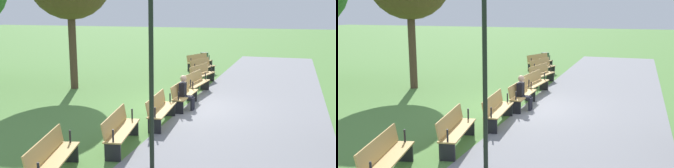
# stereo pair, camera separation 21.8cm
# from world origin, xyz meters

# --- Properties ---
(ground_plane) EXTENTS (120.00, 120.00, 0.00)m
(ground_plane) POSITION_xyz_m (0.00, 0.00, 0.00)
(ground_plane) COLOR #54843D
(path_paving) EXTENTS (31.97, 4.86, 0.01)m
(path_paving) POSITION_xyz_m (0.00, 2.37, 0.00)
(path_paving) COLOR gray
(path_paving) RESTS_ON ground
(bench_0) EXTENTS (2.03, 1.14, 0.89)m
(bench_0) POSITION_xyz_m (-8.71, -1.64, 0.48)
(bench_0) COLOR tan
(bench_0) RESTS_ON ground
(bench_1) EXTENTS (2.05, 0.98, 0.89)m
(bench_1) POSITION_xyz_m (-6.60, -0.96, 0.48)
(bench_1) COLOR tan
(bench_1) RESTS_ON ground
(bench_2) EXTENTS (2.05, 0.82, 0.89)m
(bench_2) POSITION_xyz_m (-4.43, -0.47, 0.48)
(bench_2) COLOR tan
(bench_2) RESTS_ON ground
(bench_3) EXTENTS (2.03, 0.65, 0.89)m
(bench_3) POSITION_xyz_m (-2.22, -0.17, 0.48)
(bench_3) COLOR tan
(bench_3) RESTS_ON ground
(bench_4) EXTENTS (2.00, 0.47, 0.89)m
(bench_4) POSITION_xyz_m (0.00, -0.07, 0.48)
(bench_4) COLOR tan
(bench_4) RESTS_ON ground
(bench_5) EXTENTS (2.03, 0.65, 0.89)m
(bench_5) POSITION_xyz_m (2.22, -0.17, 0.48)
(bench_5) COLOR tan
(bench_5) RESTS_ON ground
(bench_6) EXTENTS (2.05, 0.82, 0.89)m
(bench_6) POSITION_xyz_m (4.43, -0.47, 0.48)
(bench_6) COLOR tan
(bench_6) RESTS_ON ground
(bench_7) EXTENTS (2.05, 0.98, 0.89)m
(bench_7) POSITION_xyz_m (6.60, -0.96, 0.48)
(bench_7) COLOR tan
(bench_7) RESTS_ON ground
(person_seated) EXTENTS (0.32, 0.52, 1.20)m
(person_seated) POSITION_xyz_m (0.30, 0.07, 0.64)
(person_seated) COLOR black
(person_seated) RESTS_ON ground
(lamp_post) EXTENTS (0.32, 0.32, 4.15)m
(lamp_post) POSITION_xyz_m (5.50, 0.79, 2.87)
(lamp_post) COLOR black
(lamp_post) RESTS_ON ground
(trash_bin) EXTENTS (0.50, 0.50, 0.77)m
(trash_bin) POSITION_xyz_m (-10.82, -1.81, 0.38)
(trash_bin) COLOR #2D512D
(trash_bin) RESTS_ON ground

